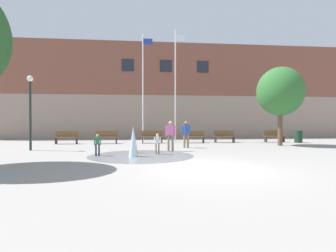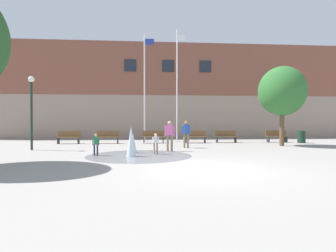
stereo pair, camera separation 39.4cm
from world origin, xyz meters
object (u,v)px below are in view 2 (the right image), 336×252
at_px(park_bench_center, 153,137).
at_px(child_in_fountain, 96,143).
at_px(flagpole_left, 145,85).
at_px(street_tree_near_building, 282,91).
at_px(park_bench_far_right, 277,136).
at_px(park_bench_under_right_flagpole, 195,136).
at_px(adult_near_bench, 186,132).
at_px(lamp_post_left_lane, 31,102).
at_px(flagpole_right, 177,83).
at_px(teen_by_trashcan, 170,133).
at_px(trash_can, 301,137).
at_px(park_bench_near_trashcan, 226,136).
at_px(park_bench_far_left, 69,137).
at_px(child_running, 156,142).
at_px(park_bench_under_left_flagpole, 108,137).

bearing_deg(park_bench_center, child_in_fountain, -111.15).
xyz_separation_m(flagpole_left, street_tree_near_building, (8.87, -4.23, -0.95)).
bearing_deg(park_bench_far_right, park_bench_under_right_flagpole, -178.17).
distance_m(adult_near_bench, lamp_post_left_lane, 8.79).
height_order(park_bench_under_right_flagpole, flagpole_right, flagpole_right).
bearing_deg(flagpole_left, teen_by_trashcan, -78.46).
bearing_deg(trash_can, lamp_post_left_lane, -168.21).
distance_m(park_bench_center, street_tree_near_building, 9.23).
distance_m(teen_by_trashcan, trash_can, 11.22).
height_order(park_bench_near_trashcan, street_tree_near_building, street_tree_near_building).
relative_size(park_bench_far_left, flagpole_left, 0.19).
bearing_deg(child_running, park_bench_far_left, -125.97).
height_order(park_bench_center, flagpole_left, flagpole_left).
distance_m(park_bench_far_right, child_running, 11.64).
distance_m(teen_by_trashcan, child_running, 1.54).
xyz_separation_m(trash_can, street_tree_near_building, (-2.66, -2.21, 3.07)).
height_order(park_bench_far_left, park_bench_center, same).
xyz_separation_m(teen_by_trashcan, street_tree_near_building, (7.47, 2.58, 2.58)).
xyz_separation_m(park_bench_center, trash_can, (10.88, -0.67, -0.03)).
xyz_separation_m(flagpole_left, flagpole_right, (2.55, 0.00, 0.18)).
distance_m(park_bench_center, teen_by_trashcan, 5.53).
distance_m(park_bench_near_trashcan, teen_by_trashcan, 7.25).
bearing_deg(teen_by_trashcan, lamp_post_left_lane, 4.50).
distance_m(park_bench_under_left_flagpole, trash_can, 14.17).
bearing_deg(adult_near_bench, park_bench_under_right_flagpole, 53.97).
bearing_deg(adult_near_bench, teen_by_trashcan, -141.09).
bearing_deg(park_bench_under_right_flagpole, child_running, -114.95).
relative_size(flagpole_left, trash_can, 9.37).
bearing_deg(park_bench_near_trashcan, flagpole_right, 159.97).
height_order(park_bench_under_left_flagpole, child_running, child_running).
bearing_deg(park_bench_far_right, park_bench_near_trashcan, -179.36).
relative_size(adult_near_bench, child_in_fountain, 1.61).
relative_size(park_bench_under_right_flagpole, street_tree_near_building, 0.31).
bearing_deg(park_bench_center, adult_near_bench, -63.51).
distance_m(park_bench_near_trashcan, child_running, 8.72).
relative_size(park_bench_center, park_bench_near_trashcan, 1.00).
bearing_deg(flagpole_left, trash_can, -9.93).
distance_m(park_bench_under_right_flagpole, lamp_post_left_lane, 10.90).
bearing_deg(park_bench_center, flagpole_left, 115.56).
distance_m(park_bench_center, park_bench_under_right_flagpole, 3.07).
distance_m(teen_by_trashcan, lamp_post_left_lane, 7.75).
relative_size(park_bench_near_trashcan, adult_near_bench, 1.01).
xyz_separation_m(park_bench_under_left_flagpole, park_bench_under_right_flagpole, (6.34, -0.02, 0.00)).
bearing_deg(child_running, park_bench_under_right_flagpole, 167.13).
xyz_separation_m(park_bench_far_left, park_bench_under_left_flagpole, (2.76, -0.02, 0.00)).
relative_size(park_bench_under_right_flagpole, teen_by_trashcan, 1.01).
xyz_separation_m(park_bench_near_trashcan, adult_near_bench, (-3.56, -3.81, 0.45)).
xyz_separation_m(park_bench_far_right, adult_near_bench, (-7.52, -3.85, 0.45)).
relative_size(trash_can, street_tree_near_building, 0.18).
xyz_separation_m(park_bench_under_left_flagpole, park_bench_far_right, (12.66, 0.19, 0.00)).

